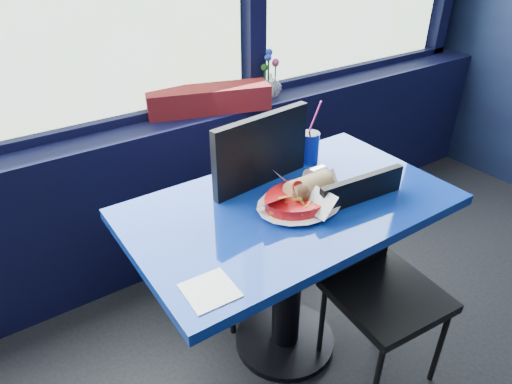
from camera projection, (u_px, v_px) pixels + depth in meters
The scene contains 10 objects.
window_sill at pixel (137, 202), 2.33m from camera, with size 5.00×0.26×0.80m, color black.
near_table at pixel (289, 242), 1.77m from camera, with size 1.20×0.70×0.75m.
chair_near_front at pixel (374, 269), 1.75m from camera, with size 0.42×0.42×0.85m.
chair_near_back at pixel (246, 201), 1.98m from camera, with size 0.51×0.52×1.03m.
planter_box at pixel (209, 99), 2.29m from camera, with size 0.62×0.15×0.12m, color maroon.
flower_vase at pixel (271, 83), 2.47m from camera, with size 0.16×0.16×0.25m.
food_basket at pixel (301, 197), 1.64m from camera, with size 0.36×0.36×0.11m.
ketchup_bottle at pixel (284, 143), 1.85m from camera, with size 0.07×0.07×0.26m.
soda_cup at pixel (309, 146), 1.92m from camera, with size 0.08×0.08×0.28m.
napkin at pixel (210, 290), 1.28m from camera, with size 0.14×0.14×0.00m, color white.
Camera 1 is at (-0.60, 0.90, 1.66)m, focal length 32.00 mm.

